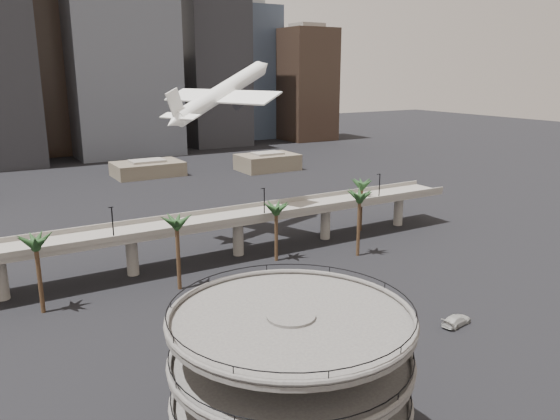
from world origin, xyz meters
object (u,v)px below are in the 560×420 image
overpass (187,229)px  airborne_jet (222,93)px  car_c (456,320)px  car_a (247,384)px  parking_ramp (291,380)px  car_b (354,331)px

overpass → airborne_jet: size_ratio=4.07×
airborne_jet → car_c: (9.90, -60.02, -31.56)m
airborne_jet → car_a: 71.64m
airborne_jet → car_c: size_ratio=5.82×
parking_ramp → car_a: (2.71, 14.16, -9.00)m
car_c → airborne_jet: bearing=-0.3°
overpass → car_b: size_ratio=26.60×
overpass → car_c: bearing=-61.5°
parking_ramp → car_b: (22.25, 18.35, -9.03)m
overpass → parking_ramp: bearing=-102.4°
airborne_jet → car_c: bearing=-102.1°
car_a → overpass: bearing=-31.1°
airborne_jet → car_b: bearing=-117.3°
car_c → car_b: bearing=62.5°
car_a → car_b: 19.99m
car_a → car_c: 35.03m
parking_ramp → overpass: size_ratio=0.17×
parking_ramp → car_c: parking_ramp is taller
overpass → car_a: overpass is taller
parking_ramp → airborne_jet: size_ratio=0.69×
parking_ramp → car_b: 30.22m
parking_ramp → car_c: 41.03m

